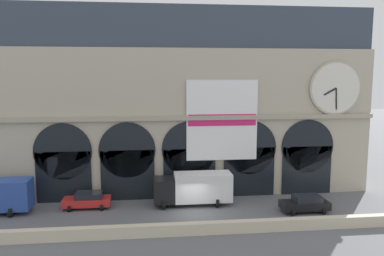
% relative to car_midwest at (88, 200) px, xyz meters
% --- Properties ---
extents(ground_plane, '(200.00, 200.00, 0.00)m').
position_rel_car_midwest_xyz_m(ground_plane, '(9.92, -2.88, -0.80)').
color(ground_plane, slate).
extents(quay_parapet_wall, '(90.00, 0.70, 0.95)m').
position_rel_car_midwest_xyz_m(quay_parapet_wall, '(9.92, -7.19, -0.33)').
color(quay_parapet_wall, beige).
rests_on(quay_parapet_wall, ground).
extents(station_building, '(38.58, 6.22, 19.42)m').
position_rel_car_midwest_xyz_m(station_building, '(9.96, 5.03, 8.66)').
color(station_building, '#B2A891').
rests_on(station_building, ground).
extents(car_midwest, '(4.40, 2.22, 1.55)m').
position_rel_car_midwest_xyz_m(car_midwest, '(0.00, 0.00, 0.00)').
color(car_midwest, red).
rests_on(car_midwest, ground).
extents(box_truck_center, '(7.50, 2.91, 3.12)m').
position_rel_car_midwest_xyz_m(box_truck_center, '(10.09, -0.18, 0.90)').
color(box_truck_center, black).
rests_on(box_truck_center, ground).
extents(car_mideast, '(4.40, 2.22, 1.55)m').
position_rel_car_midwest_xyz_m(car_mideast, '(20.07, -3.28, 0.00)').
color(car_mideast, black).
rests_on(car_mideast, ground).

